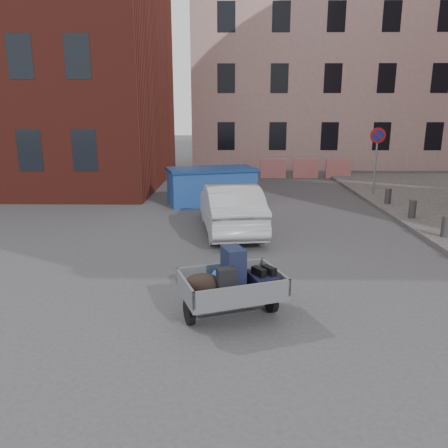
{
  "coord_description": "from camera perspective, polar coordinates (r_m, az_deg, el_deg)",
  "views": [
    {
      "loc": [
        0.33,
        -7.85,
        3.32
      ],
      "look_at": [
        0.18,
        0.84,
        1.1
      ],
      "focal_mm": 35.0,
      "sensor_mm": 36.0,
      "label": 1
    }
  ],
  "objects": [
    {
      "name": "ground",
      "position": [
        8.53,
        -1.3,
        -8.58
      ],
      "size": [
        120.0,
        120.0,
        0.0
      ],
      "primitive_type": "plane",
      "color": "#38383A",
      "rests_on": "ground"
    },
    {
      "name": "building_brick",
      "position": [
        23.14,
        -24.74,
        22.26
      ],
      "size": [
        12.0,
        10.0,
        14.0
      ],
      "primitive_type": "cube",
      "color": "#591E16",
      "rests_on": "ground"
    },
    {
      "name": "building_pink",
      "position": [
        30.61,
        12.51,
        20.91
      ],
      "size": [
        16.0,
        8.0,
        14.0
      ],
      "primitive_type": "cube",
      "color": "#BB9890",
      "rests_on": "ground"
    },
    {
      "name": "no_parking_sign",
      "position": [
        18.29,
        19.34,
        9.44
      ],
      "size": [
        0.6,
        0.09,
        2.65
      ],
      "color": "gray",
      "rests_on": "sidewalk"
    },
    {
      "name": "bollards",
      "position": [
        12.93,
        26.98,
        -0.33
      ],
      "size": [
        0.22,
        9.02,
        0.55
      ],
      "color": "#3A3A3D",
      "rests_on": "sidewalk"
    },
    {
      "name": "barriers",
      "position": [
        23.35,
        10.62,
        7.14
      ],
      "size": [
        4.7,
        0.18,
        1.0
      ],
      "color": "red",
      "rests_on": "ground"
    },
    {
      "name": "trailer",
      "position": [
        7.2,
        0.9,
        -7.79
      ],
      "size": [
        1.88,
        1.98,
        1.2
      ],
      "rotation": [
        0.0,
        0.0,
        0.35
      ],
      "color": "black",
      "rests_on": "ground"
    },
    {
      "name": "dumpster",
      "position": [
        16.36,
        -1.65,
        5.02
      ],
      "size": [
        3.54,
        2.49,
        1.34
      ],
      "rotation": [
        0.0,
        0.0,
        0.28
      ],
      "color": "#1F4694",
      "rests_on": "ground"
    },
    {
      "name": "silver_car",
      "position": [
        12.46,
        0.83,
        2.15
      ],
      "size": [
        2.05,
        4.37,
        1.38
      ],
      "primitive_type": "imported",
      "rotation": [
        0.0,
        0.0,
        3.29
      ],
      "color": "#A8ABAF",
      "rests_on": "ground"
    }
  ]
}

